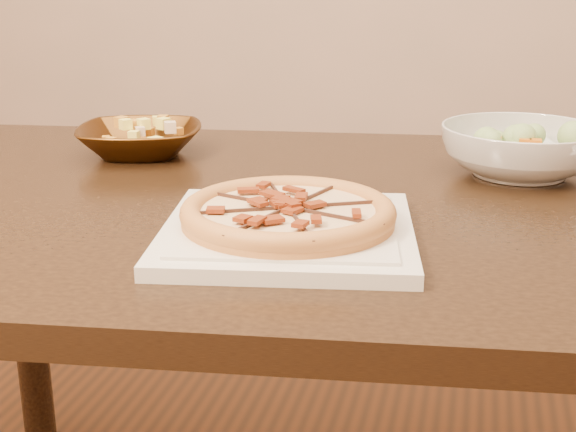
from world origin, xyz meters
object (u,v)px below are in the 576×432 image
at_px(plate, 288,231).
at_px(salad_bowl, 520,151).
at_px(dining_table, 248,260).
at_px(bronze_bowl, 140,140).
at_px(pizza, 288,213).

xyz_separation_m(plate, salad_bowl, (0.28, 0.38, 0.03)).
bearing_deg(dining_table, salad_bowl, 28.40).
bearing_deg(dining_table, bronze_bowl, 142.24).
distance_m(plate, pizza, 0.02).
bearing_deg(dining_table, plate, -59.31).
distance_m(pizza, salad_bowl, 0.47).
height_order(pizza, bronze_bowl, bronze_bowl).
xyz_separation_m(pizza, bronze_bowl, (-0.35, 0.37, -0.01)).
bearing_deg(dining_table, pizza, -59.31).
relative_size(pizza, bronze_bowl, 1.23).
bearing_deg(salad_bowl, bronze_bowl, -178.58).
xyz_separation_m(dining_table, salad_bowl, (0.38, 0.21, 0.14)).
bearing_deg(bronze_bowl, dining_table, -37.76).
height_order(dining_table, pizza, pizza).
bearing_deg(salad_bowl, pizza, -126.19).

